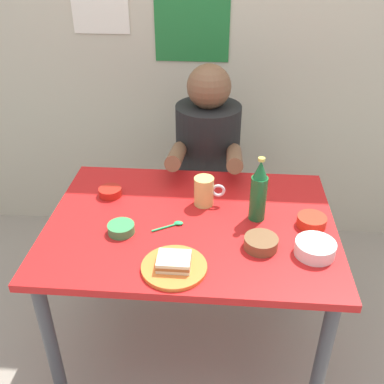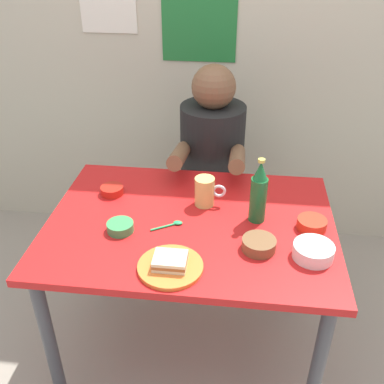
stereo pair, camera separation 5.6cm
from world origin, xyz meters
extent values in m
plane|color=gray|center=(0.00, 0.00, 0.00)|extent=(6.00, 6.00, 0.00)
cube|color=#BCB299|center=(0.00, 1.05, 1.30)|extent=(4.40, 0.08, 2.60)
cube|color=#1E6B2D|center=(-0.08, 1.01, 1.39)|extent=(0.39, 0.01, 0.62)
cube|color=red|center=(0.00, 0.00, 0.72)|extent=(1.10, 0.80, 0.03)
cylinder|color=#3F3F44|center=(-0.49, -0.34, 0.35)|extent=(0.05, 0.05, 0.71)
cylinder|color=#3F3F44|center=(0.49, -0.34, 0.35)|extent=(0.05, 0.05, 0.71)
cylinder|color=#3F3F44|center=(-0.49, 0.34, 0.35)|extent=(0.05, 0.05, 0.71)
cylinder|color=#3F3F44|center=(0.49, 0.34, 0.35)|extent=(0.05, 0.05, 0.71)
cylinder|color=#4C4C51|center=(0.03, 0.63, 0.21)|extent=(0.08, 0.08, 0.41)
cylinder|color=brown|center=(0.03, 0.63, 0.43)|extent=(0.34, 0.34, 0.04)
cylinder|color=black|center=(0.03, 0.63, 0.71)|extent=(0.32, 0.32, 0.52)
sphere|color=brown|center=(0.03, 0.63, 1.06)|extent=(0.21, 0.21, 0.21)
cylinder|color=brown|center=(-0.10, 0.38, 0.82)|extent=(0.07, 0.31, 0.14)
cylinder|color=brown|center=(0.16, 0.38, 0.82)|extent=(0.07, 0.31, 0.14)
cylinder|color=orange|center=(-0.03, -0.28, 0.75)|extent=(0.22, 0.22, 0.01)
cube|color=beige|center=(-0.03, -0.28, 0.76)|extent=(0.11, 0.09, 0.01)
cube|color=#9E592D|center=(-0.03, -0.28, 0.77)|extent=(0.11, 0.09, 0.01)
cube|color=beige|center=(-0.03, -0.28, 0.78)|extent=(0.11, 0.09, 0.01)
cylinder|color=#D1BC66|center=(0.04, 0.12, 0.80)|extent=(0.08, 0.08, 0.12)
torus|color=silver|center=(0.10, 0.12, 0.81)|extent=(0.06, 0.01, 0.06)
cylinder|color=#19602D|center=(0.25, 0.04, 0.83)|extent=(0.06, 0.06, 0.18)
cone|color=#19602D|center=(0.25, 0.04, 0.95)|extent=(0.05, 0.05, 0.07)
cylinder|color=#BFB74C|center=(0.25, 0.04, 1.00)|extent=(0.03, 0.03, 0.01)
cylinder|color=#B21E14|center=(-0.35, 0.16, 0.76)|extent=(0.10, 0.10, 0.03)
cylinder|color=maroon|center=(-0.35, 0.16, 0.76)|extent=(0.08, 0.08, 0.02)
cylinder|color=#388C4C|center=(-0.25, -0.09, 0.76)|extent=(0.10, 0.10, 0.03)
cylinder|color=#5B643A|center=(-0.25, -0.09, 0.77)|extent=(0.08, 0.08, 0.02)
cylinder|color=silver|center=(0.44, -0.16, 0.77)|extent=(0.14, 0.14, 0.05)
cylinder|color=tan|center=(0.44, -0.16, 0.78)|extent=(0.11, 0.11, 0.02)
cylinder|color=red|center=(0.46, 0.01, 0.76)|extent=(0.11, 0.11, 0.04)
cylinder|color=#A33521|center=(0.46, 0.01, 0.77)|extent=(0.09, 0.09, 0.02)
cylinder|color=brown|center=(0.26, -0.14, 0.76)|extent=(0.12, 0.12, 0.04)
cylinder|color=brown|center=(0.26, -0.14, 0.77)|extent=(0.10, 0.10, 0.02)
cylinder|color=#26A559|center=(-0.09, -0.05, 0.74)|extent=(0.10, 0.06, 0.01)
ellipsoid|color=#26A559|center=(-0.05, -0.03, 0.75)|extent=(0.04, 0.02, 0.01)
camera|label=1|loc=(0.12, -1.39, 1.73)|focal=41.57mm
camera|label=2|loc=(0.17, -1.39, 1.73)|focal=41.57mm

